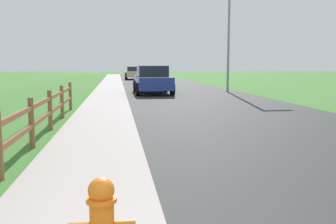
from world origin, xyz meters
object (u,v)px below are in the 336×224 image
at_px(parked_suv_blue, 153,80).
at_px(street_lamp, 231,21).
at_px(parked_car_white, 149,75).
at_px(parked_car_beige, 135,73).
at_px(fire_hydrant, 102,223).

distance_m(parked_suv_blue, street_lamp, 5.89).
height_order(parked_car_white, parked_car_beige, parked_car_white).
xyz_separation_m(fire_hydrant, parked_suv_blue, (2.18, 17.99, 0.43)).
bearing_deg(fire_hydrant, parked_car_beige, 86.76).
bearing_deg(street_lamp, parked_car_white, 111.92).
bearing_deg(parked_car_white, street_lamp, -68.08).
distance_m(fire_hydrant, street_lamp, 20.14).
relative_size(fire_hydrant, parked_suv_blue, 0.18).
height_order(parked_suv_blue, street_lamp, street_lamp).
bearing_deg(parked_car_beige, street_lamp, -76.24).
height_order(fire_hydrant, parked_suv_blue, parked_suv_blue).
bearing_deg(street_lamp, parked_suv_blue, -173.68).
xyz_separation_m(parked_suv_blue, parked_car_beige, (-0.03, 20.01, -0.06)).
bearing_deg(fire_hydrant, parked_car_white, 84.24).
bearing_deg(fire_hydrant, street_lamp, 69.50).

